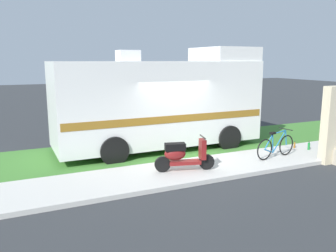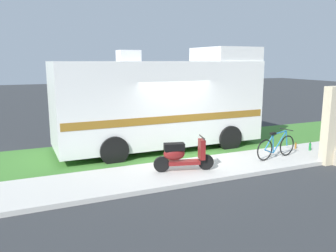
{
  "view_description": "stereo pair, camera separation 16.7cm",
  "coord_description": "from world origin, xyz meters",
  "px_view_note": "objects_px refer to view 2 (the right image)",
  "views": [
    {
      "loc": [
        -4.8,
        -9.45,
        3.16
      ],
      "look_at": [
        -0.31,
        0.3,
        1.1
      ],
      "focal_mm": 36.69,
      "sensor_mm": 36.0,
      "label": 1
    },
    {
      "loc": [
        -4.65,
        -9.52,
        3.16
      ],
      "look_at": [
        -0.31,
        0.3,
        1.1
      ],
      "focal_mm": 36.69,
      "sensor_mm": 36.0,
      "label": 2
    }
  ],
  "objects_px": {
    "pickup_truck_near": "(158,107)",
    "bottle_spare": "(310,147)",
    "bicycle": "(276,146)",
    "motorhome_rv": "(162,102)",
    "scooter": "(182,155)",
    "bottle_green": "(296,146)"
  },
  "relations": [
    {
      "from": "pickup_truck_near",
      "to": "bottle_spare",
      "type": "bearing_deg",
      "value": -66.95
    },
    {
      "from": "bicycle",
      "to": "motorhome_rv",
      "type": "bearing_deg",
      "value": 132.74
    },
    {
      "from": "scooter",
      "to": "bottle_green",
      "type": "xyz_separation_m",
      "value": [
        4.74,
        0.6,
        -0.35
      ]
    },
    {
      "from": "pickup_truck_near",
      "to": "bicycle",
      "type": "bearing_deg",
      "value": -80.72
    },
    {
      "from": "motorhome_rv",
      "to": "bottle_green",
      "type": "xyz_separation_m",
      "value": [
        4.14,
        -2.26,
        -1.51
      ]
    },
    {
      "from": "motorhome_rv",
      "to": "scooter",
      "type": "relative_size",
      "value": 4.31
    },
    {
      "from": "motorhome_rv",
      "to": "bicycle",
      "type": "xyz_separation_m",
      "value": [
        2.69,
        -2.91,
        -1.23
      ]
    },
    {
      "from": "scooter",
      "to": "bottle_spare",
      "type": "xyz_separation_m",
      "value": [
        5.01,
        0.22,
        -0.33
      ]
    },
    {
      "from": "pickup_truck_near",
      "to": "motorhome_rv",
      "type": "bearing_deg",
      "value": -110.75
    },
    {
      "from": "scooter",
      "to": "bottle_spare",
      "type": "height_order",
      "value": "scooter"
    },
    {
      "from": "motorhome_rv",
      "to": "bicycle",
      "type": "height_order",
      "value": "motorhome_rv"
    },
    {
      "from": "pickup_truck_near",
      "to": "bottle_green",
      "type": "relative_size",
      "value": 21.55
    },
    {
      "from": "bicycle",
      "to": "pickup_truck_near",
      "type": "xyz_separation_m",
      "value": [
        -1.14,
        7.0,
        0.43
      ]
    },
    {
      "from": "bottle_green",
      "to": "motorhome_rv",
      "type": "bearing_deg",
      "value": 151.35
    },
    {
      "from": "bicycle",
      "to": "bottle_green",
      "type": "xyz_separation_m",
      "value": [
        1.45,
        0.65,
        -0.27
      ]
    },
    {
      "from": "motorhome_rv",
      "to": "pickup_truck_near",
      "type": "xyz_separation_m",
      "value": [
        1.55,
        4.08,
        -0.8
      ]
    },
    {
      "from": "bicycle",
      "to": "pickup_truck_near",
      "type": "height_order",
      "value": "pickup_truck_near"
    },
    {
      "from": "motorhome_rv",
      "to": "bottle_spare",
      "type": "bearing_deg",
      "value": -30.94
    },
    {
      "from": "scooter",
      "to": "bottle_spare",
      "type": "distance_m",
      "value": 5.03
    },
    {
      "from": "bottle_spare",
      "to": "pickup_truck_near",
      "type": "bearing_deg",
      "value": 113.05
    },
    {
      "from": "pickup_truck_near",
      "to": "bottle_spare",
      "type": "relative_size",
      "value": 17.17
    },
    {
      "from": "motorhome_rv",
      "to": "bottle_green",
      "type": "relative_size",
      "value": 30.2
    }
  ]
}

